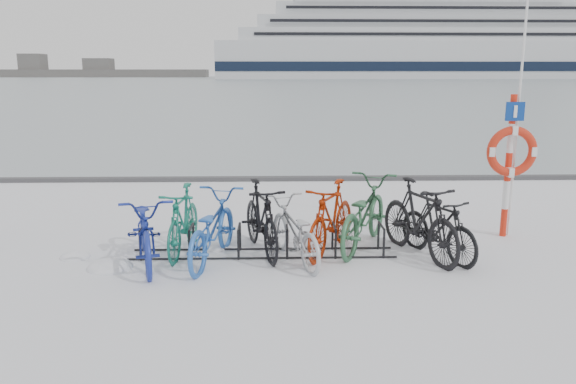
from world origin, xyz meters
TOP-DOWN VIEW (x-y plane):
  - ground at (0.00, 0.00)m, footprint 900.00×900.00m
  - ice_sheet at (0.00, 155.00)m, footprint 400.00×298.00m
  - quay_edge at (0.00, 5.90)m, footprint 400.00×0.25m
  - bike_rack at (0.00, 0.00)m, footprint 4.00×0.48m
  - lifebuoy_station at (4.06, 0.82)m, footprint 0.83×0.23m
  - cruise_ferry at (55.56, 202.90)m, footprint 151.97×28.63m
  - shoreline at (-122.02, 260.00)m, footprint 180.00×12.00m
  - bike_0 at (-1.69, -0.29)m, footprint 1.23×2.17m
  - bike_1 at (-1.22, 0.18)m, footprint 0.67×1.81m
  - bike_2 at (-0.75, -0.22)m, footprint 1.09×2.09m
  - bike_3 at (-0.03, 0.14)m, footprint 1.01×1.96m
  - bike_4 at (0.46, -0.26)m, footprint 1.19×1.92m
  - bike_5 at (1.05, 0.14)m, footprint 1.30×1.91m
  - bike_6 at (1.58, 0.40)m, footprint 1.61×2.28m
  - bike_7 at (2.35, -0.09)m, footprint 1.19×2.05m
  - bike_8 at (2.61, -0.17)m, footprint 1.13×1.69m
  - snow_drifts at (-1.20, -0.15)m, footprint 5.94×1.45m

SIDE VIEW (x-z plane):
  - ground at x=0.00m, z-range 0.00..0.00m
  - snow_drifts at x=-1.20m, z-range -0.11..0.11m
  - ice_sheet at x=0.00m, z-range 0.00..0.02m
  - quay_edge at x=0.00m, z-range 0.00..0.10m
  - bike_rack at x=0.00m, z-range -0.05..0.41m
  - bike_4 at x=0.46m, z-range 0.00..0.95m
  - bike_8 at x=2.61m, z-range 0.00..0.99m
  - bike_2 at x=-0.75m, z-range 0.00..1.05m
  - bike_1 at x=-1.22m, z-range 0.00..1.06m
  - bike_0 at x=-1.69m, z-range 0.00..1.08m
  - bike_5 at x=1.05m, z-range 0.00..1.12m
  - bike_3 at x=-0.03m, z-range 0.00..1.13m
  - bike_6 at x=1.58m, z-range 0.00..1.13m
  - bike_7 at x=2.35m, z-range 0.00..1.19m
  - lifebuoy_station at x=4.06m, z-range -0.71..3.60m
  - shoreline at x=-122.02m, z-range -1.96..7.54m
  - cruise_ferry at x=55.56m, z-range -11.37..38.57m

